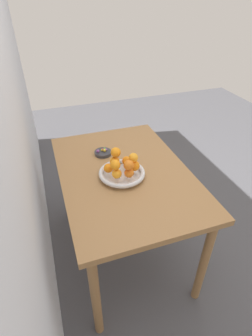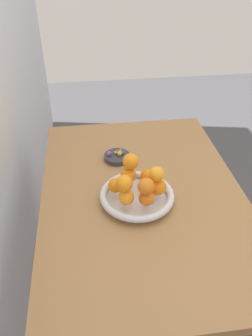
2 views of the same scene
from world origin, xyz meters
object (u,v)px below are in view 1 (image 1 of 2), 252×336
Objects in this scene: candy_dish at (103,153)px; candy_ball_1 at (103,149)px; orange_0 at (129,173)px; orange_5 at (117,174)px; candy_ball_3 at (105,149)px; candy_ball_0 at (105,150)px; candy_ball_5 at (106,150)px; orange_4 at (108,168)px; orange_7 at (129,165)px; dining_table at (124,183)px; candy_ball_2 at (102,150)px; orange_2 at (127,161)px; fruit_bowl at (122,174)px; orange_3 at (115,161)px; orange_1 at (134,166)px; orange_9 at (115,165)px; orange_6 at (133,158)px; orange_8 at (116,152)px; candy_ball_4 at (98,151)px.

candy_dish is 0.02m from candy_ball_1.
candy_dish is 2.06× the size of orange_0.
candy_ball_1 is at bearing -1.41° from orange_5.
candy_ball_3 is (0.00, -0.01, 0.00)m from candy_ball_1.
candy_ball_5 is (0.01, -0.01, -0.00)m from candy_ball_0.
candy_ball_5 reaches higher than candy_dish.
orange_4 is 0.14m from orange_7.
candy_ball_1 is (0.01, -0.01, 0.02)m from candy_dish.
orange_4 is 3.20× the size of candy_ball_3.
dining_table is 19.35× the size of orange_7.
orange_2 is at bearing -157.19° from candy_ball_2.
orange_4 is (0.02, 0.08, 0.05)m from fruit_bowl.
orange_1 is at bearing -131.83° from orange_3.
orange_9 is (-0.05, 0.05, 0.10)m from fruit_bowl.
candy_dish is 2.11× the size of orange_6.
candy_dish is 6.62× the size of candy_ball_3.
orange_1 is 0.12m from orange_5.
orange_0 is at bearing -165.44° from orange_8.
candy_ball_3 is at bearing 16.80° from orange_6.
orange_0 is 0.06m from orange_7.
orange_4 is at bearing 23.57° from orange_5.
orange_6 is 3.14× the size of candy_ball_3.
candy_ball_1 is at bearing -7.93° from orange_4.
candy_ball_2 is at bearing 22.81° from orange_2.
orange_9 reaches higher than fruit_bowl.
orange_9 is 2.74× the size of candy_ball_4.
orange_7 reaches higher than candy_ball_0.
orange_8 reaches higher than orange_1.
orange_4 is at bearing 47.92° from orange_7.
dining_table is 0.16m from orange_2.
candy_ball_5 is (0.22, 0.07, -0.04)m from orange_2.
orange_5 is (-0.04, 0.12, -0.00)m from orange_1.
orange_4 is 0.26m from candy_ball_4.
orange_5 is 3.79× the size of candy_ball_1.
orange_5 is (-0.10, 0.09, 0.00)m from orange_2.
fruit_bowl is 0.09m from orange_1.
candy_ball_3 is at bearing 17.88° from orange_1.
orange_2 reaches higher than candy_ball_2.
orange_6 reaches higher than orange_4.
dining_table is 0.12m from fruit_bowl.
orange_7 is at bearing -172.83° from candy_ball_3.
dining_table is at bearing -4.29° from orange_0.
candy_dish is 1.81× the size of orange_1.
orange_1 is (0.05, -0.05, 0.00)m from orange_0.
orange_5 is at bearing 176.80° from candy_ball_3.
orange_9 is at bearing 75.06° from orange_0.
candy_ball_4 is (0.20, 0.06, -0.10)m from orange_8.
orange_6 is 2.52× the size of candy_ball_4.
orange_9 is at bearing 175.81° from candy_ball_3.
orange_4 is 0.09m from orange_9.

